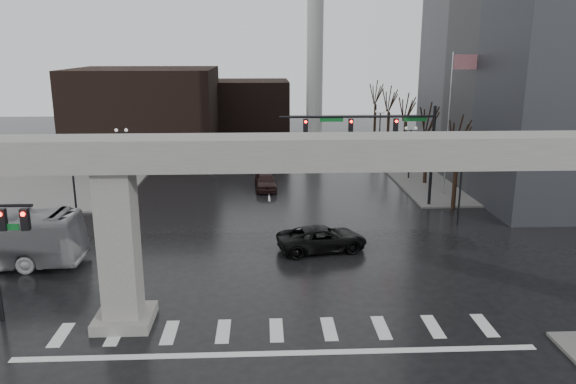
# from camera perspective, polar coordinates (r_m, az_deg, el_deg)

# --- Properties ---
(ground) EXTENTS (160.00, 160.00, 0.00)m
(ground) POSITION_cam_1_polar(r_m,az_deg,el_deg) (27.06, -1.25, -12.84)
(ground) COLOR black
(ground) RESTS_ON ground
(sidewalk_ne) EXTENTS (28.00, 36.00, 0.15)m
(sidewalk_ne) POSITION_cam_1_polar(r_m,az_deg,el_deg) (66.77, 20.84, 2.98)
(sidewalk_ne) COLOR #63605E
(sidewalk_ne) RESTS_ON ground
(sidewalk_nw) EXTENTS (28.00, 36.00, 0.15)m
(sidewalk_nw) POSITION_cam_1_polar(r_m,az_deg,el_deg) (66.35, -25.20, 2.47)
(sidewalk_nw) COLOR #63605E
(sidewalk_nw) RESTS_ON ground
(elevated_guideway) EXTENTS (48.00, 2.60, 8.70)m
(elevated_guideway) POSITION_cam_1_polar(r_m,az_deg,el_deg) (24.71, 1.60, 1.53)
(elevated_guideway) COLOR gray
(elevated_guideway) RESTS_ON ground
(building_far_left) EXTENTS (16.00, 14.00, 10.00)m
(building_far_left) POSITION_cam_1_polar(r_m,az_deg,el_deg) (67.77, -14.24, 7.87)
(building_far_left) COLOR black
(building_far_left) RESTS_ON ground
(building_far_mid) EXTENTS (10.00, 10.00, 8.00)m
(building_far_mid) POSITION_cam_1_polar(r_m,az_deg,el_deg) (76.48, -3.79, 8.25)
(building_far_mid) COLOR black
(building_far_mid) RESTS_ON ground
(smokestack) EXTENTS (3.60, 3.60, 30.00)m
(smokestack) POSITION_cam_1_polar(r_m,az_deg,el_deg) (70.31, 2.77, 15.34)
(smokestack) COLOR silver
(smokestack) RESTS_ON ground
(signal_mast_arm) EXTENTS (12.12, 0.43, 8.00)m
(signal_mast_arm) POSITION_cam_1_polar(r_m,az_deg,el_deg) (44.35, 9.83, 5.80)
(signal_mast_arm) COLOR black
(signal_mast_arm) RESTS_ON ground
(signal_left_pole) EXTENTS (2.30, 0.30, 6.00)m
(signal_left_pole) POSITION_cam_1_polar(r_m,az_deg,el_deg) (28.43, -26.92, -4.22)
(signal_left_pole) COLOR black
(signal_left_pole) RESTS_ON ground
(flagpole_assembly) EXTENTS (2.06, 0.12, 12.00)m
(flagpole_assembly) POSITION_cam_1_polar(r_m,az_deg,el_deg) (48.90, 16.42, 8.25)
(flagpole_assembly) COLOR silver
(flagpole_assembly) RESTS_ON ground
(lamp_right_0) EXTENTS (1.22, 0.32, 5.11)m
(lamp_right_0) POSITION_cam_1_polar(r_m,az_deg,el_deg) (41.50, 17.19, 1.44)
(lamp_right_0) COLOR black
(lamp_right_0) RESTS_ON ground
(lamp_right_1) EXTENTS (1.22, 0.32, 5.11)m
(lamp_right_1) POSITION_cam_1_polar(r_m,az_deg,el_deg) (54.61, 12.31, 4.82)
(lamp_right_1) COLOR black
(lamp_right_1) RESTS_ON ground
(lamp_right_2) EXTENTS (1.22, 0.32, 5.11)m
(lamp_right_2) POSITION_cam_1_polar(r_m,az_deg,el_deg) (68.08, 9.33, 6.85)
(lamp_right_2) COLOR black
(lamp_right_2) RESTS_ON ground
(lamp_left_0) EXTENTS (1.22, 0.32, 5.11)m
(lamp_left_0) POSITION_cam_1_polar(r_m,az_deg,el_deg) (41.15, -20.95, 1.01)
(lamp_left_0) COLOR black
(lamp_left_0) RESTS_ON ground
(lamp_left_1) EXTENTS (1.22, 0.32, 5.11)m
(lamp_left_1) POSITION_cam_1_polar(r_m,az_deg,el_deg) (54.34, -16.48, 4.50)
(lamp_left_1) COLOR black
(lamp_left_1) RESTS_ON ground
(lamp_left_2) EXTENTS (1.22, 0.32, 5.11)m
(lamp_left_2) POSITION_cam_1_polar(r_m,az_deg,el_deg) (67.86, -13.75, 6.60)
(lamp_left_2) COLOR black
(lamp_left_2) RESTS_ON ground
(tree_right_0) EXTENTS (1.09, 1.58, 7.50)m
(tree_right_0) POSITION_cam_1_polar(r_m,az_deg,el_deg) (45.68, 16.68, 1.77)
(tree_right_0) COLOR black
(tree_right_0) RESTS_ON ground
(tree_right_1) EXTENTS (1.09, 1.61, 7.67)m
(tree_right_1) POSITION_cam_1_polar(r_m,az_deg,el_deg) (53.12, 13.90, 3.77)
(tree_right_1) COLOR black
(tree_right_1) RESTS_ON ground
(tree_right_2) EXTENTS (1.10, 1.63, 7.85)m
(tree_right_2) POSITION_cam_1_polar(r_m,az_deg,el_deg) (60.70, 11.80, 5.27)
(tree_right_2) COLOR black
(tree_right_2) RESTS_ON ground
(tree_right_3) EXTENTS (1.11, 1.66, 8.02)m
(tree_right_3) POSITION_cam_1_polar(r_m,az_deg,el_deg) (68.38, 10.16, 6.43)
(tree_right_3) COLOR black
(tree_right_3) RESTS_ON ground
(tree_right_4) EXTENTS (1.12, 1.69, 8.19)m
(tree_right_4) POSITION_cam_1_polar(r_m,az_deg,el_deg) (76.12, 8.85, 7.36)
(tree_right_4) COLOR black
(tree_right_4) RESTS_ON ground
(pickup_truck) EXTENTS (6.00, 3.62, 1.56)m
(pickup_truck) POSITION_cam_1_polar(r_m,az_deg,el_deg) (35.28, 3.49, -4.76)
(pickup_truck) COLOR black
(pickup_truck) RESTS_ON ground
(far_car) EXTENTS (2.08, 4.64, 1.55)m
(far_car) POSITION_cam_1_polar(r_m,az_deg,el_deg) (50.08, -2.31, 1.12)
(far_car) COLOR black
(far_car) RESTS_ON ground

